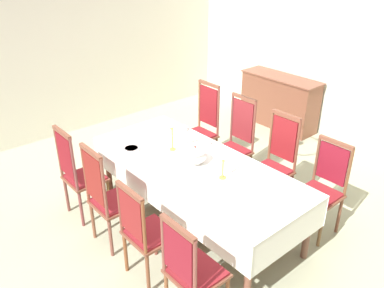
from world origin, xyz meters
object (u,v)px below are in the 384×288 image
candlestick_west (172,138)px  candlestick_east (223,168)px  chair_south_b (107,196)px  spoon_primary (200,139)px  spoon_secondary (176,126)px  chair_north_c (275,161)px  dining_table (196,169)px  chair_north_b (235,142)px  bowl_far_left (131,149)px  chair_north_d (323,187)px  bowl_near_left (205,142)px  chair_north_a (202,126)px  chair_south_d (191,270)px  chair_south_c (145,230)px  soup_tureen (195,155)px  bowl_near_right (181,128)px  chair_south_a (79,172)px  sideboard (279,101)px

candlestick_west → candlestick_east: 0.83m
chair_south_b → spoon_primary: bearing=94.3°
candlestick_east → spoon_secondary: (-1.33, 0.46, -0.12)m
chair_north_c → dining_table: bearing=69.2°
chair_north_b → bowl_far_left: size_ratio=6.47×
chair_north_d → bowl_near_left: (-1.32, -0.55, 0.22)m
chair_north_c → chair_north_a: bearing=-0.1°
spoon_secondary → chair_south_d: bearing=-39.8°
chair_south_c → spoon_primary: chair_south_c is taller
bowl_near_left → chair_south_d: bearing=-45.6°
chair_south_c → soup_tureen: (-0.38, 0.95, 0.31)m
dining_table → candlestick_west: bearing=180.0°
chair_south_c → bowl_far_left: chair_south_c is taller
dining_table → chair_south_d: 1.40m
chair_north_d → bowl_near_right: chair_north_d is taller
bowl_near_left → spoon_primary: (-0.11, 0.03, -0.01)m
dining_table → bowl_far_left: size_ratio=13.99×
chair_south_a → chair_south_d: chair_south_a is taller
bowl_near_right → soup_tureen: bearing=-29.0°
chair_south_b → chair_north_c: (0.66, 1.91, 0.00)m
chair_south_d → spoon_secondary: size_ratio=6.04×
chair_south_c → chair_south_d: chair_south_d is taller
chair_north_a → chair_north_c: chair_north_a is taller
chair_north_d → bowl_near_left: 1.44m
chair_north_b → sideboard: bearing=-67.3°
dining_table → chair_north_a: bearing=134.9°
dining_table → chair_north_d: chair_north_d is taller
chair_north_c → candlestick_west: (-0.78, -0.95, 0.33)m
bowl_near_right → candlestick_west: bearing=-49.1°
chair_south_c → candlestick_east: bearing=86.7°
chair_north_d → spoon_secondary: 2.01m
chair_north_b → bowl_near_right: 0.74m
dining_table → bowl_far_left: (-0.71, -0.38, 0.10)m
chair_south_a → spoon_secondary: size_ratio=6.48×
sideboard → candlestick_east: bearing=117.8°
soup_tureen → candlestick_east: (0.43, -0.00, 0.03)m
dining_table → chair_north_d: size_ratio=2.43×
bowl_far_left → sideboard: sideboard is taller
chair_north_a → chair_north_d: size_ratio=1.14×
bowl_far_left → spoon_primary: bowl_far_left is taller
candlestick_east → chair_south_b: bearing=-127.0°
chair_north_c → sideboard: size_ratio=0.82×
dining_table → chair_north_c: 1.03m
chair_south_a → candlestick_east: bearing=34.8°
spoon_primary → bowl_near_right: bearing=-169.2°
chair_south_c → soup_tureen: chair_south_c is taller
candlestick_east → chair_north_d: bearing=57.4°
chair_north_b → candlestick_east: size_ratio=3.75×
chair_south_b → bowl_near_left: size_ratio=7.09×
dining_table → chair_north_b: (-0.30, 0.96, -0.09)m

